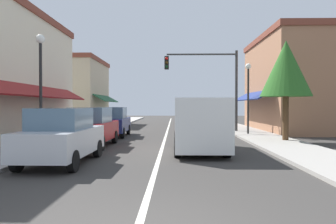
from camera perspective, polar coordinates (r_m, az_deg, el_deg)
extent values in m
plane|color=#33302D|center=(22.48, -0.23, -3.64)|extent=(80.00, 80.00, 0.00)
cube|color=#A39E99|center=(23.27, -13.92, -3.36)|extent=(2.60, 56.00, 0.12)
cube|color=gray|center=(23.01, 13.62, -3.41)|extent=(2.60, 56.00, 0.12)
cube|color=silver|center=(22.48, -0.23, -3.63)|extent=(0.14, 52.00, 0.01)
cube|color=slate|center=(18.00, -23.13, -0.43)|extent=(0.08, 10.64, 1.80)
cube|color=maroon|center=(17.77, -21.36, 3.43)|extent=(1.27, 11.76, 0.73)
cube|color=slate|center=(21.05, -19.70, 9.06)|extent=(0.08, 1.10, 1.30)
cube|color=#9E6B4C|center=(25.86, 20.27, 4.18)|extent=(4.37, 10.00, 6.56)
cube|color=brown|center=(26.28, 20.32, 11.78)|extent=(4.57, 10.20, 0.40)
cube|color=slate|center=(25.21, 15.68, 0.01)|extent=(0.08, 7.60, 1.80)
cube|color=navy|center=(25.07, 14.34, 2.76)|extent=(1.27, 8.40, 0.73)
cube|color=slate|center=(23.26, 17.09, 8.13)|extent=(0.08, 1.10, 1.30)
cube|color=slate|center=(27.49, 14.56, 7.04)|extent=(0.08, 1.10, 1.30)
cube|color=#BCAD8E|center=(33.95, -16.07, 3.03)|extent=(5.41, 8.00, 6.08)
cube|color=brown|center=(34.22, -16.10, 8.46)|extent=(5.61, 8.20, 0.40)
cube|color=slate|center=(33.24, -11.70, 0.27)|extent=(0.08, 6.08, 1.80)
cube|color=#194C2D|center=(33.12, -10.68, 2.35)|extent=(1.27, 6.72, 0.73)
cube|color=slate|center=(31.63, -12.43, 5.63)|extent=(0.08, 1.10, 1.30)
cube|color=slate|center=(35.05, -11.07, 5.18)|extent=(0.08, 1.10, 1.30)
cube|color=#B7BABF|center=(11.01, -17.91, -4.89)|extent=(1.78, 4.13, 0.80)
cube|color=slate|center=(10.87, -18.11, -1.11)|extent=(1.55, 2.02, 0.66)
cylinder|color=black|center=(12.59, -19.18, -5.98)|extent=(0.21, 0.62, 0.62)
cylinder|color=black|center=(12.11, -12.15, -6.23)|extent=(0.21, 0.62, 0.62)
cylinder|color=black|center=(10.14, -24.78, -7.72)|extent=(0.21, 0.62, 0.62)
cylinder|color=black|center=(9.54, -16.19, -8.22)|extent=(0.21, 0.62, 0.62)
cube|color=maroon|center=(15.28, -13.19, -3.22)|extent=(1.79, 4.13, 0.80)
cube|color=slate|center=(15.15, -13.31, -0.49)|extent=(1.56, 2.03, 0.66)
cylinder|color=black|center=(16.83, -14.56, -4.20)|extent=(0.21, 0.62, 0.62)
cylinder|color=black|center=(16.44, -9.26, -4.30)|extent=(0.21, 0.62, 0.62)
cylinder|color=black|center=(14.27, -17.72, -5.15)|extent=(0.21, 0.62, 0.62)
cylinder|color=black|center=(13.81, -11.51, -5.33)|extent=(0.21, 0.62, 0.62)
cube|color=navy|center=(20.24, -9.60, -2.16)|extent=(1.81, 4.14, 0.80)
cube|color=slate|center=(20.11, -9.65, -0.10)|extent=(1.56, 2.03, 0.66)
cylinder|color=black|center=(21.73, -11.06, -3.00)|extent=(0.21, 0.62, 0.62)
cylinder|color=black|center=(21.49, -6.91, -3.04)|extent=(0.21, 0.62, 0.62)
cylinder|color=black|center=(19.09, -12.62, -3.57)|extent=(0.21, 0.62, 0.62)
cylinder|color=black|center=(18.81, -7.90, -3.62)|extent=(0.21, 0.62, 0.62)
cube|color=silver|center=(13.30, 5.44, -1.85)|extent=(1.97, 5.00, 1.90)
cube|color=slate|center=(15.67, 4.80, 0.15)|extent=(1.73, 0.27, 0.84)
cube|color=black|center=(15.91, 4.76, -3.85)|extent=(1.86, 0.20, 0.24)
cylinder|color=black|center=(14.87, 1.59, -4.66)|extent=(0.24, 0.72, 0.72)
cylinder|color=black|center=(14.98, 8.38, -4.63)|extent=(0.24, 0.72, 0.72)
cylinder|color=black|center=(11.79, 1.68, -6.16)|extent=(0.24, 0.72, 0.72)
cylinder|color=black|center=(11.93, 10.23, -6.09)|extent=(0.24, 0.72, 0.72)
cylinder|color=#333333|center=(23.11, 11.80, 3.48)|extent=(0.18, 0.18, 5.65)
cylinder|color=#333333|center=(23.05, 5.85, 9.95)|extent=(4.81, 0.12, 0.12)
cube|color=black|center=(22.71, -0.23, 8.55)|extent=(0.30, 0.24, 0.90)
sphere|color=red|center=(22.62, -0.24, 9.30)|extent=(0.20, 0.20, 0.20)
sphere|color=#3D2D0C|center=(22.59, -0.24, 8.59)|extent=(0.20, 0.20, 0.20)
sphere|color=#0C3316|center=(22.55, -0.24, 7.89)|extent=(0.20, 0.20, 0.20)
cylinder|color=black|center=(14.23, -21.25, 2.36)|extent=(0.12, 0.12, 4.37)
sphere|color=white|center=(14.48, -21.31, 11.75)|extent=(0.36, 0.36, 0.36)
cylinder|color=black|center=(20.95, 13.76, 1.63)|extent=(0.12, 0.12, 4.12)
sphere|color=white|center=(21.09, 13.79, 7.73)|extent=(0.36, 0.36, 0.36)
cylinder|color=#4C331E|center=(17.61, 19.76, -0.59)|extent=(0.30, 0.30, 2.71)
cone|color=#285B21|center=(17.70, 19.81, 7.14)|extent=(2.57, 2.57, 2.82)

